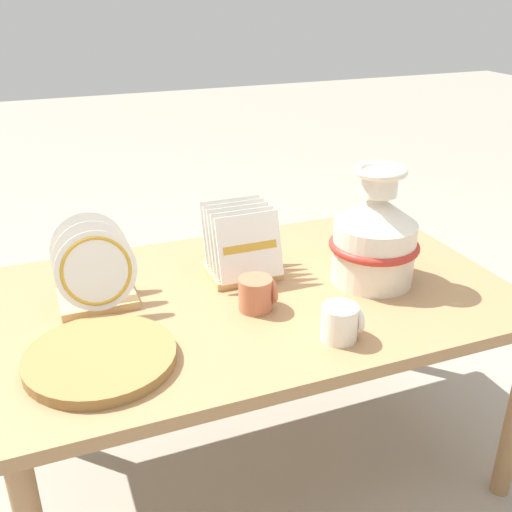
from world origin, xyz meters
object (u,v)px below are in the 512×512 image
object	(u,v)px
dish_rack_round_plates	(95,276)
dish_rack_square_plates	(241,250)
ceramic_vase	(375,236)
mug_cream_glaze	(341,322)
mug_terracotta_glaze	(257,294)
wicker_charger_stack	(100,358)

from	to	relation	value
dish_rack_round_plates	dish_rack_square_plates	xyz separation A→B (m)	(0.42, 0.03, -0.01)
ceramic_vase	mug_cream_glaze	bearing A→B (deg)	-134.18
mug_terracotta_glaze	wicker_charger_stack	bearing A→B (deg)	-166.81
mug_cream_glaze	dish_rack_round_plates	bearing A→B (deg)	143.32
ceramic_vase	mug_cream_glaze	distance (m)	0.35
ceramic_vase	dish_rack_square_plates	distance (m)	0.39
dish_rack_square_plates	mug_cream_glaze	bearing A→B (deg)	-75.92
ceramic_vase	dish_rack_square_plates	world-z (taller)	ceramic_vase
ceramic_vase	dish_rack_round_plates	bearing A→B (deg)	168.99
mug_cream_glaze	mug_terracotta_glaze	world-z (taller)	same
ceramic_vase	mug_terracotta_glaze	distance (m)	0.38
wicker_charger_stack	ceramic_vase	bearing A→B (deg)	9.50
dish_rack_round_plates	dish_rack_square_plates	world-z (taller)	dish_rack_round_plates
ceramic_vase	wicker_charger_stack	bearing A→B (deg)	-170.50
dish_rack_round_plates	mug_terracotta_glaze	xyz separation A→B (m)	(0.39, -0.18, -0.04)
dish_rack_round_plates	wicker_charger_stack	size ratio (longest dim) A/B	0.65
wicker_charger_stack	dish_rack_square_plates	bearing A→B (deg)	33.96
wicker_charger_stack	mug_terracotta_glaze	size ratio (longest dim) A/B	3.54
ceramic_vase	mug_terracotta_glaze	bearing A→B (deg)	-174.82
mug_terracotta_glaze	mug_cream_glaze	bearing A→B (deg)	-57.16
dish_rack_round_plates	dish_rack_square_plates	distance (m)	0.42
dish_rack_square_plates	dish_rack_round_plates	bearing A→B (deg)	-176.56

